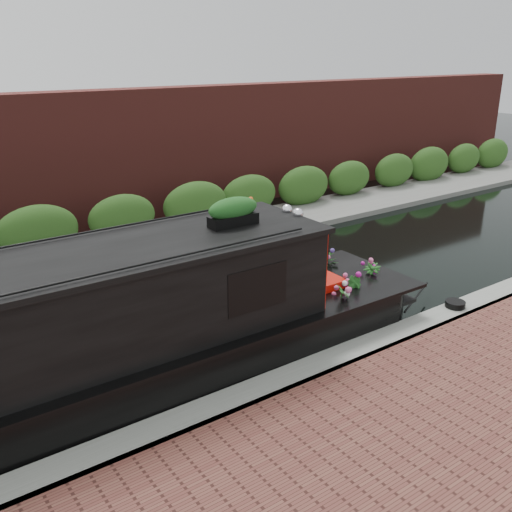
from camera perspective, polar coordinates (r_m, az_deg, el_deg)
ground at (r=12.11m, az=-3.49°, el=-4.98°), size 80.00×80.00×0.00m
near_bank_coping at (r=9.79m, az=7.10°, el=-11.61°), size 40.00×0.60×0.50m
far_bank_path at (r=15.58m, az=-11.77°, el=0.43°), size 40.00×2.40×0.34m
far_hedge at (r=16.37m, az=-13.08°, el=1.29°), size 40.00×1.10×2.80m
far_brick_wall at (r=18.24m, az=-15.68°, el=2.99°), size 40.00×1.00×8.00m
narrowboat at (r=8.77m, az=-20.45°, el=-9.95°), size 13.10×2.41×3.09m
rope_fender at (r=12.53m, az=12.56°, el=-3.62°), size 0.38×0.40×0.38m
coiled_mooring_rope at (r=12.10m, az=19.30°, el=-4.56°), size 0.40×0.40×0.12m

